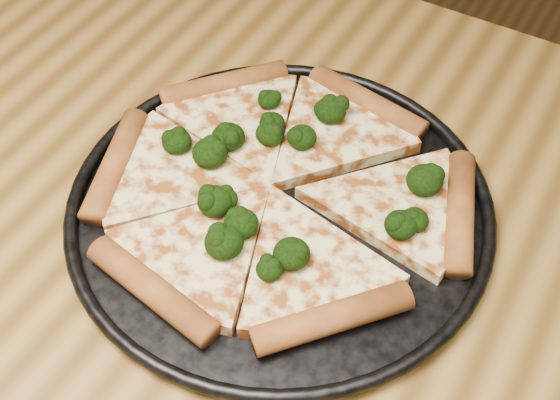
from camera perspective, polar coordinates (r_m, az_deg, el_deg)
The scene contains 4 objects.
dining_table at distance 0.66m, azimuth -8.47°, elevation -11.55°, with size 1.20×0.90×0.75m.
pizza_pan at distance 0.62m, azimuth 0.00°, elevation -0.50°, with size 0.35×0.35×0.02m.
pizza at distance 0.62m, azimuth -0.38°, elevation 1.01°, with size 0.33×0.31×0.02m.
broccoli_florets at distance 0.62m, azimuth 0.03°, elevation 1.82°, with size 0.23×0.20×0.02m.
Camera 1 is at (0.24, -0.22, 1.23)m, focal length 48.75 mm.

